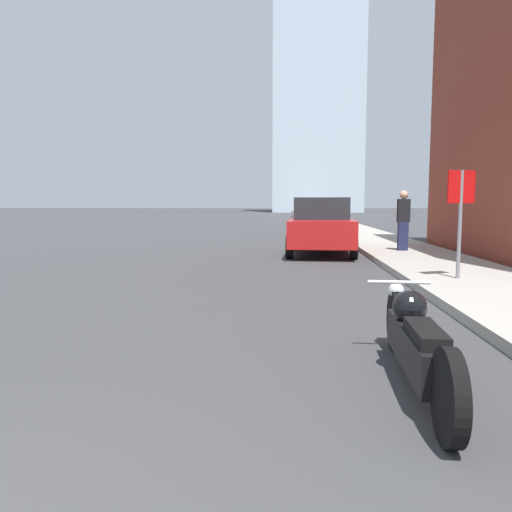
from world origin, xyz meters
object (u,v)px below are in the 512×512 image
(stop_sign, at_px, (461,205))
(pedestrian, at_px, (403,219))
(parked_car_silver, at_px, (310,217))
(parked_car_red, at_px, (321,226))
(parked_car_white, at_px, (306,213))
(motorcycle, at_px, (415,341))

(stop_sign, xyz_separation_m, pedestrian, (0.23, 5.71, -0.44))
(parked_car_silver, relative_size, stop_sign, 1.96)
(parked_car_red, distance_m, parked_car_silver, 10.97)
(parked_car_red, height_order, parked_car_white, parked_car_white)
(parked_car_silver, bearing_deg, parked_car_red, -92.02)
(motorcycle, xyz_separation_m, pedestrian, (2.30, 11.01, 0.70))
(stop_sign, distance_m, pedestrian, 5.74)
(parked_car_white, xyz_separation_m, stop_sign, (2.03, -27.79, 0.66))
(parked_car_white, bearing_deg, parked_car_silver, -95.63)
(stop_sign, bearing_deg, motorcycle, -111.36)
(parked_car_white, distance_m, stop_sign, 27.88)
(parked_car_white, height_order, pedestrian, pedestrian)
(motorcycle, relative_size, stop_sign, 1.36)
(parked_car_red, height_order, parked_car_silver, parked_car_red)
(stop_sign, bearing_deg, parked_car_red, 110.58)
(parked_car_silver, distance_m, pedestrian, 11.38)
(stop_sign, relative_size, pedestrian, 1.12)
(motorcycle, relative_size, parked_car_silver, 0.69)
(parked_car_red, xyz_separation_m, stop_sign, (2.20, -5.87, 0.66))
(motorcycle, bearing_deg, stop_sign, 71.26)
(pedestrian, bearing_deg, parked_car_red, 176.30)
(parked_car_silver, distance_m, stop_sign, 16.99)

